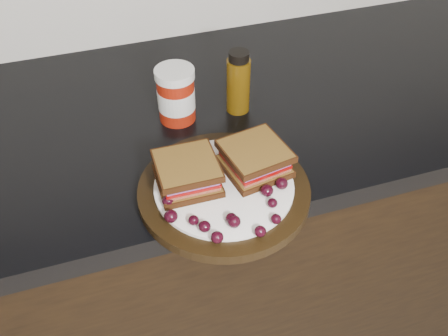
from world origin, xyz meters
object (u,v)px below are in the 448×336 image
Objects in this scene: sandwich_left at (187,173)px; condiment_jar at (176,95)px; plate at (224,191)px; oil_bottle at (238,82)px.

sandwich_left is 0.21m from condiment_jar.
oil_bottle reaches higher than plate.
plate is 0.07m from sandwich_left.
plate is at bearing -84.61° from condiment_jar.
condiment_jar is (-0.02, 0.22, 0.05)m from plate.
oil_bottle is at bearing 65.41° from plate.
oil_bottle is (0.10, 0.22, 0.05)m from plate.
oil_bottle is (0.12, -0.01, 0.01)m from condiment_jar.
oil_bottle is (0.15, 0.20, 0.02)m from sandwich_left.
condiment_jar is 0.12m from oil_bottle.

